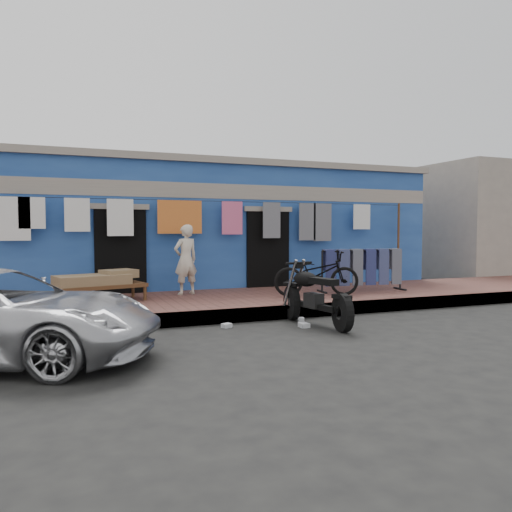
{
  "coord_description": "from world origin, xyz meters",
  "views": [
    {
      "loc": [
        -3.48,
        -6.72,
        1.64
      ],
      "look_at": [
        0.0,
        2.0,
        1.15
      ],
      "focal_mm": 35.0,
      "sensor_mm": 36.0,
      "label": 1
    }
  ],
  "objects_px": {
    "motorcycle": "(316,294)",
    "charpoy": "(102,287)",
    "jeans_rack": "(362,269)",
    "bicycle": "(317,269)",
    "seated_person": "(186,260)"
  },
  "relations": [
    {
      "from": "jeans_rack",
      "to": "charpoy",
      "type": "bearing_deg",
      "value": 175.67
    },
    {
      "from": "motorcycle",
      "to": "seated_person",
      "type": "bearing_deg",
      "value": 104.75
    },
    {
      "from": "motorcycle",
      "to": "charpoy",
      "type": "xyz_separation_m",
      "value": [
        -3.32,
        2.52,
        0.0
      ]
    },
    {
      "from": "bicycle",
      "to": "motorcycle",
      "type": "distance_m",
      "value": 2.0
    },
    {
      "from": "seated_person",
      "to": "jeans_rack",
      "type": "distance_m",
      "value": 3.98
    },
    {
      "from": "seated_person",
      "to": "bicycle",
      "type": "xyz_separation_m",
      "value": [
        2.5,
        -1.27,
        -0.17
      ]
    },
    {
      "from": "motorcycle",
      "to": "jeans_rack",
      "type": "height_order",
      "value": "jeans_rack"
    },
    {
      "from": "charpoy",
      "to": "motorcycle",
      "type": "bearing_deg",
      "value": -37.21
    },
    {
      "from": "seated_person",
      "to": "motorcycle",
      "type": "bearing_deg",
      "value": 100.93
    },
    {
      "from": "bicycle",
      "to": "motorcycle",
      "type": "xyz_separation_m",
      "value": [
        -0.96,
        -1.73,
        -0.29
      ]
    },
    {
      "from": "motorcycle",
      "to": "charpoy",
      "type": "bearing_deg",
      "value": 130.35
    },
    {
      "from": "bicycle",
      "to": "charpoy",
      "type": "distance_m",
      "value": 4.36
    },
    {
      "from": "bicycle",
      "to": "motorcycle",
      "type": "relative_size",
      "value": 1.03
    },
    {
      "from": "jeans_rack",
      "to": "motorcycle",
      "type": "bearing_deg",
      "value": -138.12
    },
    {
      "from": "bicycle",
      "to": "charpoy",
      "type": "height_order",
      "value": "bicycle"
    }
  ]
}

